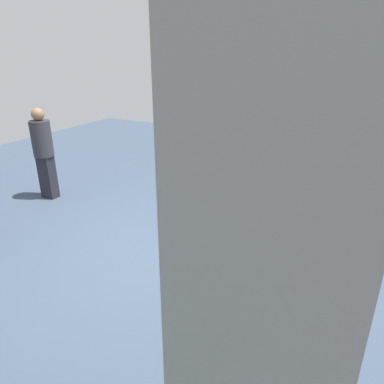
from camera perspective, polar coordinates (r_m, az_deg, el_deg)
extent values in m
plane|color=#3D4C60|center=(4.80, -2.02, -9.56)|extent=(14.40, 14.40, 0.00)
cube|color=gray|center=(1.46, 12.14, -23.05)|extent=(0.56, 0.56, 3.00)
cube|color=#1E7A56|center=(5.55, 9.80, 3.13)|extent=(1.74, 1.15, 0.05)
cube|color=#1E7A56|center=(5.68, 9.55, -0.54)|extent=(1.67, 1.11, 0.72)
cylinder|color=#9E9993|center=(5.13, -2.63, -4.49)|extent=(0.03, 0.03, 0.45)
cylinder|color=#9E9993|center=(5.47, -2.77, -2.71)|extent=(0.03, 0.03, 0.45)
cylinder|color=#9E9993|center=(5.15, 1.61, -4.35)|extent=(0.03, 0.03, 0.45)
cylinder|color=#9E9993|center=(5.49, 1.20, -2.58)|extent=(0.03, 0.03, 0.45)
cube|color=#387F70|center=(5.20, -0.66, -0.98)|extent=(0.61, 0.61, 0.06)
cube|color=#387F70|center=(5.12, 1.56, 1.71)|extent=(0.26, 0.38, 0.45)
cylinder|color=#9E9993|center=(4.06, 9.22, -12.72)|extent=(0.03, 0.03, 0.44)
cylinder|color=#9E9993|center=(4.14, 4.03, -11.66)|extent=(0.03, 0.03, 0.44)
cylinder|color=#9E9993|center=(4.37, 10.50, -10.04)|extent=(0.03, 0.03, 0.44)
cylinder|color=#9E9993|center=(4.45, 5.69, -9.12)|extent=(0.03, 0.03, 0.44)
cube|color=#387F70|center=(4.12, 7.53, -7.92)|extent=(0.47, 0.47, 0.06)
cube|color=#387F70|center=(4.17, 8.47, -3.60)|extent=(0.42, 0.07, 0.45)
cube|color=#26262D|center=(6.84, -22.16, 2.28)|extent=(0.28, 0.18, 0.78)
cylinder|color=#333338|center=(6.65, -23.02, 7.91)|extent=(0.34, 0.34, 0.61)
sphere|color=#936B4C|center=(6.58, -23.56, 11.38)|extent=(0.21, 0.21, 0.21)
cube|color=#26262D|center=(3.35, 10.17, -17.40)|extent=(0.32, 0.25, 0.82)
cylinder|color=#B23338|center=(2.94, 11.13, -6.25)|extent=(0.42, 0.42, 0.65)
sphere|color=tan|center=(2.76, 11.78, 1.74)|extent=(0.22, 0.22, 0.22)
cube|color=silver|center=(5.52, 11.77, 3.25)|extent=(0.33, 0.23, 0.02)
cube|color=#B7B7BC|center=(5.62, 12.22, 4.66)|extent=(0.32, 0.09, 0.19)
sphere|color=#3F5999|center=(5.74, 4.70, 4.77)|extent=(0.09, 0.09, 0.09)
cube|color=red|center=(5.51, 13.85, 2.99)|extent=(0.18, 0.11, 0.01)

